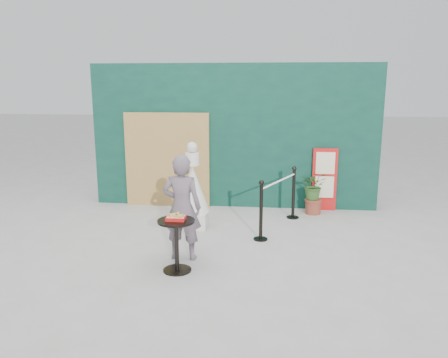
# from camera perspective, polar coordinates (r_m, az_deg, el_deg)

# --- Properties ---
(ground) EXTENTS (60.00, 60.00, 0.00)m
(ground) POSITION_cam_1_polar(r_m,az_deg,el_deg) (6.59, -1.13, -10.78)
(ground) COLOR #ADAAA5
(ground) RESTS_ON ground
(back_wall) EXTENTS (6.00, 0.30, 3.00)m
(back_wall) POSITION_cam_1_polar(r_m,az_deg,el_deg) (9.26, 1.29, 5.60)
(back_wall) COLOR #0B3228
(back_wall) RESTS_ON ground
(bamboo_fence) EXTENTS (1.80, 0.08, 2.00)m
(bamboo_fence) POSITION_cam_1_polar(r_m,az_deg,el_deg) (9.35, -7.43, 2.47)
(bamboo_fence) COLOR tan
(bamboo_fence) RESTS_ON ground
(woman) EXTENTS (0.60, 0.42, 1.59)m
(woman) POSITION_cam_1_polar(r_m,az_deg,el_deg) (6.50, -5.50, -3.73)
(woman) COLOR #685964
(woman) RESTS_ON ground
(menu_board) EXTENTS (0.50, 0.07, 1.30)m
(menu_board) POSITION_cam_1_polar(r_m,az_deg,el_deg) (9.24, 12.98, -0.07)
(menu_board) COLOR red
(menu_board) RESTS_ON ground
(statue) EXTENTS (0.61, 0.61, 1.57)m
(statue) POSITION_cam_1_polar(r_m,az_deg,el_deg) (7.98, -4.10, -1.79)
(statue) COLOR silver
(statue) RESTS_ON ground
(cafe_table) EXTENTS (0.52, 0.52, 0.75)m
(cafe_table) POSITION_cam_1_polar(r_m,az_deg,el_deg) (6.16, -6.23, -7.58)
(cafe_table) COLOR black
(cafe_table) RESTS_ON ground
(food_basket) EXTENTS (0.26, 0.19, 0.11)m
(food_basket) POSITION_cam_1_polar(r_m,az_deg,el_deg) (6.07, -6.27, -5.00)
(food_basket) COLOR red
(food_basket) RESTS_ON cafe_table
(planter) EXTENTS (0.51, 0.44, 0.87)m
(planter) POSITION_cam_1_polar(r_m,az_deg,el_deg) (8.97, 11.64, -1.34)
(planter) COLOR brown
(planter) RESTS_ON ground
(stanchion_barrier) EXTENTS (0.84, 1.54, 1.03)m
(stanchion_barrier) POSITION_cam_1_polar(r_m,az_deg,el_deg) (7.97, 7.13, -2.98)
(stanchion_barrier) COLOR black
(stanchion_barrier) RESTS_ON ground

